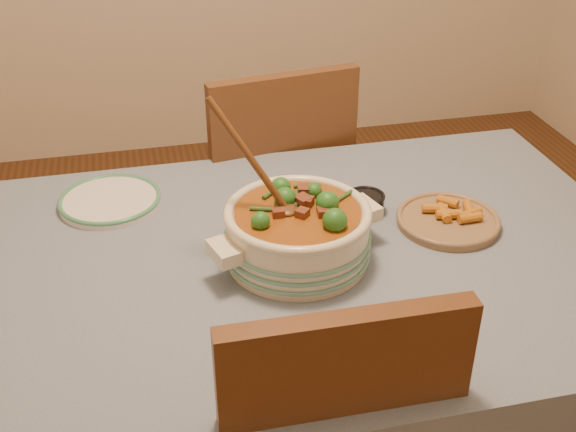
{
  "coord_description": "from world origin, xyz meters",
  "views": [
    {
      "loc": [
        -0.33,
        -1.34,
        1.71
      ],
      "look_at": [
        -0.02,
        -0.0,
        0.87
      ],
      "focal_mm": 45.0,
      "sensor_mm": 36.0,
      "label": 1
    }
  ],
  "objects_px": {
    "stew_casserole": "(297,229)",
    "chair_far": "(271,187)",
    "fried_plate": "(448,219)",
    "condiment_bowl": "(366,202)",
    "white_plate": "(110,200)",
    "dining_table": "(294,288)"
  },
  "relations": [
    {
      "from": "fried_plate",
      "to": "condiment_bowl",
      "type": "bearing_deg",
      "value": 149.78
    },
    {
      "from": "dining_table",
      "to": "stew_casserole",
      "type": "bearing_deg",
      "value": -76.17
    },
    {
      "from": "dining_table",
      "to": "chair_far",
      "type": "height_order",
      "value": "chair_far"
    },
    {
      "from": "stew_casserole",
      "to": "white_plate",
      "type": "relative_size",
      "value": 1.54
    },
    {
      "from": "dining_table",
      "to": "chair_far",
      "type": "distance_m",
      "value": 0.7
    },
    {
      "from": "condiment_bowl",
      "to": "chair_far",
      "type": "relative_size",
      "value": 0.12
    },
    {
      "from": "stew_casserole",
      "to": "chair_far",
      "type": "relative_size",
      "value": 0.43
    },
    {
      "from": "dining_table",
      "to": "stew_casserole",
      "type": "xyz_separation_m",
      "value": [
        0.0,
        -0.01,
        0.18
      ]
    },
    {
      "from": "white_plate",
      "to": "chair_far",
      "type": "distance_m",
      "value": 0.64
    },
    {
      "from": "stew_casserole",
      "to": "condiment_bowl",
      "type": "xyz_separation_m",
      "value": [
        0.22,
        0.17,
        -0.05
      ]
    },
    {
      "from": "fried_plate",
      "to": "chair_far",
      "type": "xyz_separation_m",
      "value": [
        -0.32,
        0.64,
        -0.21
      ]
    },
    {
      "from": "fried_plate",
      "to": "dining_table",
      "type": "bearing_deg",
      "value": -173.11
    },
    {
      "from": "white_plate",
      "to": "condiment_bowl",
      "type": "bearing_deg",
      "value": -16.35
    },
    {
      "from": "chair_far",
      "to": "fried_plate",
      "type": "bearing_deg",
      "value": 107.91
    },
    {
      "from": "dining_table",
      "to": "white_plate",
      "type": "relative_size",
      "value": 6.12
    },
    {
      "from": "white_plate",
      "to": "stew_casserole",
      "type": "bearing_deg",
      "value": -40.44
    },
    {
      "from": "white_plate",
      "to": "condiment_bowl",
      "type": "relative_size",
      "value": 2.36
    },
    {
      "from": "fried_plate",
      "to": "chair_far",
      "type": "height_order",
      "value": "chair_far"
    },
    {
      "from": "dining_table",
      "to": "white_plate",
      "type": "bearing_deg",
      "value": 140.45
    },
    {
      "from": "white_plate",
      "to": "fried_plate",
      "type": "relative_size",
      "value": 1.0
    },
    {
      "from": "stew_casserole",
      "to": "condiment_bowl",
      "type": "relative_size",
      "value": 3.63
    },
    {
      "from": "dining_table",
      "to": "condiment_bowl",
      "type": "relative_size",
      "value": 14.43
    }
  ]
}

